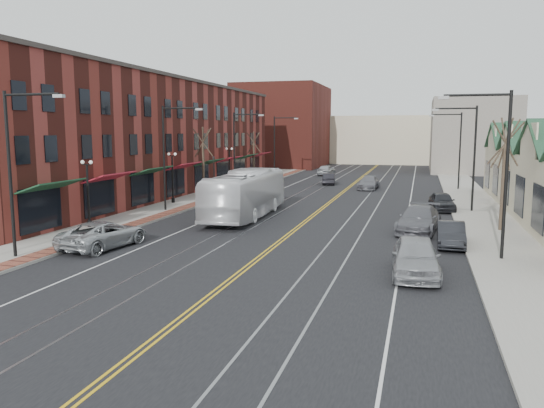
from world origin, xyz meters
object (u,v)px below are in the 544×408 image
Objects in this scene: transit_bus at (246,194)px; parked_car_d at (442,202)px; parked_car_c at (419,219)px; parked_car_a at (416,257)px; parked_suv at (104,234)px; parked_car_b at (451,234)px.

transit_bus is 15.67m from parked_car_d.
parked_car_d is (13.90, 7.17, -0.97)m from transit_bus.
parked_car_d is (1.72, 9.74, -0.08)m from parked_car_c.
parked_car_a reaches higher than parked_car_c.
parked_suv is at bearing -142.87° from parked_car_c.
parked_car_b is at bearing -155.53° from parked_suv.
parked_car_c is at bearing 166.88° from transit_bus.
parked_car_c is 1.29× the size of parked_car_d.
parked_car_c is (16.34, 9.19, 0.07)m from parked_suv.
parked_car_b is (13.90, -6.36, -1.04)m from transit_bus.
parked_car_a is at bearing 131.83° from transit_bus.
parked_car_d is at bearing 90.49° from parked_car_b.
parked_car_a is 6.85m from parked_car_b.
parked_car_c is 9.89m from parked_car_d.
transit_bus is at bearing 175.86° from parked_car_c.
transit_bus is 17.76m from parked_car_a.
parked_car_b is at bearing -96.73° from parked_car_d.
parked_car_b is (1.80, 6.61, -0.18)m from parked_car_a.
parked_car_a is at bearing -104.75° from parked_car_b.
parked_suv is 1.31× the size of parked_car_b.
transit_bus reaches higher than parked_car_c.
parked_car_c is (12.18, -2.57, -0.90)m from transit_bus.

